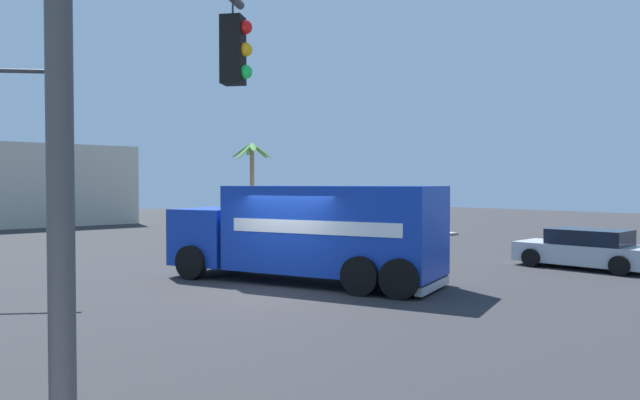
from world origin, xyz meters
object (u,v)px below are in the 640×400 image
at_px(sedan_silver, 586,249).
at_px(palm_tree_far, 252,170).
at_px(vending_machine_red, 289,217).
at_px(vending_machine_blue, 282,216).
at_px(traffic_light_secondary, 151,84).
at_px(delivery_truck, 310,232).

height_order(sedan_silver, palm_tree_far, palm_tree_far).
distance_m(vending_machine_red, vending_machine_blue, 1.23).
height_order(traffic_light_secondary, palm_tree_far, traffic_light_secondary).
distance_m(delivery_truck, vending_machine_red, 14.51).
relative_size(sedan_silver, palm_tree_far, 0.86).
distance_m(vending_machine_red, palm_tree_far, 5.47).
xyz_separation_m(vending_machine_red, vending_machine_blue, (0.39, 1.17, 0.00)).
distance_m(traffic_light_secondary, vending_machine_red, 25.80).
bearing_deg(vending_machine_red, vending_machine_blue, 71.37).
relative_size(delivery_truck, sedan_silver, 1.91).
xyz_separation_m(vending_machine_blue, palm_tree_far, (0.57, 3.59, 2.54)).
height_order(sedan_silver, vending_machine_blue, vending_machine_blue).
bearing_deg(sedan_silver, palm_tree_far, 87.61).
relative_size(vending_machine_red, palm_tree_far, 0.36).
bearing_deg(palm_tree_far, delivery_truck, -120.08).
xyz_separation_m(delivery_truck, vending_machine_blue, (8.96, 12.87, -0.38)).
relative_size(delivery_truck, vending_machine_red, 4.54).
height_order(traffic_light_secondary, sedan_silver, traffic_light_secondary).
distance_m(sedan_silver, palm_tree_far, 20.66).
relative_size(sedan_silver, vending_machine_blue, 2.38).
relative_size(delivery_truck, vending_machine_blue, 4.54).
height_order(delivery_truck, palm_tree_far, palm_tree_far).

